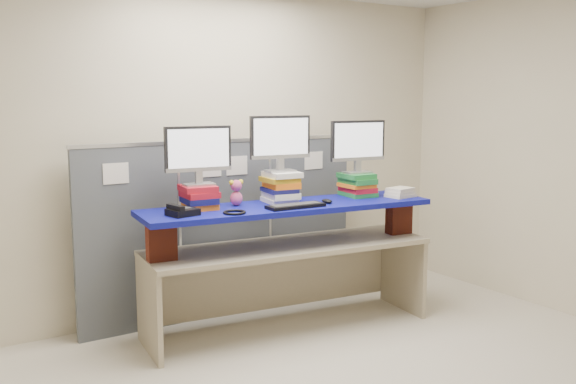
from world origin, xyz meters
TOP-DOWN VIEW (x-y plane):
  - room at (0.00, 0.00)m, footprint 5.00×4.00m
  - cubicle_partition at (-0.00, 1.78)m, footprint 2.60×0.06m
  - desk at (0.25, 1.17)m, footprint 2.38×0.94m
  - brick_pier_left at (-0.80, 1.24)m, footprint 0.22×0.14m
  - brick_pier_right at (1.28, 1.00)m, footprint 0.22×0.14m
  - blue_board at (0.25, 1.17)m, footprint 2.42×0.86m
  - book_stack_left at (-0.44, 1.36)m, footprint 0.28×0.32m
  - book_stack_center at (0.25, 1.29)m, footprint 0.29×0.33m
  - book_stack_right at (0.98, 1.20)m, footprint 0.28×0.32m
  - monitor_left at (-0.43, 1.37)m, footprint 0.52×0.17m
  - monitor_center at (0.25, 1.29)m, footprint 0.52×0.17m
  - monitor_right at (0.98, 1.20)m, footprint 0.52×0.17m
  - keyboard at (0.21, 1.01)m, footprint 0.47×0.17m
  - mouse at (0.54, 1.04)m, footprint 0.09×0.13m
  - desk_phone at (-0.66, 1.18)m, footprint 0.23×0.21m
  - headset at (-0.30, 1.04)m, footprint 0.19×0.19m
  - plush_toy at (-0.13, 1.34)m, footprint 0.12×0.09m
  - binder_stack at (1.26, 0.97)m, footprint 0.24×0.21m

SIDE VIEW (x-z plane):
  - desk at x=0.25m, z-range 0.21..0.92m
  - cubicle_partition at x=0.00m, z-range 0.00..1.53m
  - brick_pier_left at x=-0.80m, z-range 0.71..0.99m
  - brick_pier_right at x=1.28m, z-range 0.71..0.99m
  - blue_board at x=0.25m, z-range 0.99..1.03m
  - headset at x=-0.30m, z-range 1.03..1.05m
  - keyboard at x=0.21m, z-range 1.03..1.06m
  - mouse at x=0.54m, z-range 1.03..1.07m
  - desk_phone at x=-0.66m, z-range 1.02..1.11m
  - binder_stack at x=1.26m, z-range 1.03..1.11m
  - book_stack_left at x=-0.44m, z-range 1.04..1.22m
  - book_stack_right at x=0.98m, z-range 1.03..1.23m
  - plush_toy at x=-0.13m, z-range 1.03..1.24m
  - book_stack_center at x=0.25m, z-range 1.03..1.28m
  - room at x=0.00m, z-range 0.00..2.80m
  - monitor_left at x=-0.43m, z-range 1.24..1.69m
  - monitor_right at x=0.98m, z-range 1.26..1.71m
  - monitor_center at x=0.25m, z-range 1.31..1.76m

